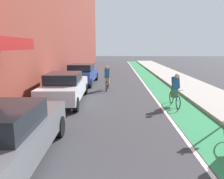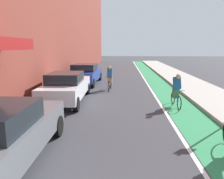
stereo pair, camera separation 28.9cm
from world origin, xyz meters
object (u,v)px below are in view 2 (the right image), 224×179
object	(u,v)px
parked_sedan_white	(66,87)
cyclist_mid	(176,90)
cyclist_trailing	(110,77)
parked_sedan_blue	(85,74)

from	to	relation	value
parked_sedan_white	cyclist_mid	size ratio (longest dim) A/B	2.87
cyclist_trailing	parked_sedan_blue	bearing A→B (deg)	130.16
parked_sedan_blue	cyclist_trailing	xyz separation A→B (m)	(2.04, -2.42, 0.06)
cyclist_mid	cyclist_trailing	bearing A→B (deg)	130.81
parked_sedan_blue	cyclist_mid	size ratio (longest dim) A/B	2.86
parked_sedan_white	parked_sedan_blue	size ratio (longest dim) A/B	1.00
parked_sedan_white	parked_sedan_blue	world-z (taller)	same
cyclist_mid	cyclist_trailing	size ratio (longest dim) A/B	0.98
parked_sedan_white	cyclist_mid	distance (m)	5.48
parked_sedan_blue	cyclist_mid	xyz separation A→B (m)	(5.44, -6.36, 0.02)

